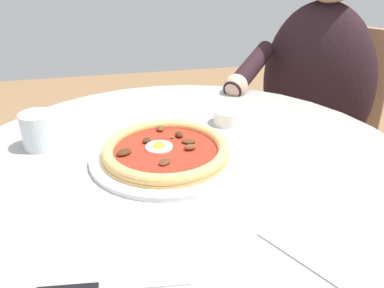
{
  "coord_description": "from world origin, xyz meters",
  "views": [
    {
      "loc": [
        -0.13,
        -0.71,
        1.18
      ],
      "look_at": [
        0.02,
        0.02,
        0.79
      ],
      "focal_mm": 38.98,
      "sensor_mm": 36.0,
      "label": 1
    }
  ],
  "objects_px": {
    "steak_knife": "(91,288)",
    "ramekin_capers": "(227,116)",
    "dining_table": "(185,233)",
    "cafe_chair_diner": "(323,122)",
    "pizza_on_plate": "(166,152)",
    "water_glass": "(39,132)",
    "fork_utensil": "(303,262)",
    "diner_person": "(308,137)"
  },
  "relations": [
    {
      "from": "steak_knife",
      "to": "ramekin_capers",
      "type": "height_order",
      "value": "ramekin_capers"
    },
    {
      "from": "dining_table",
      "to": "cafe_chair_diner",
      "type": "bearing_deg",
      "value": 42.84
    },
    {
      "from": "steak_knife",
      "to": "ramekin_capers",
      "type": "relative_size",
      "value": 2.99
    },
    {
      "from": "pizza_on_plate",
      "to": "steak_knife",
      "type": "relative_size",
      "value": 1.55
    },
    {
      "from": "dining_table",
      "to": "water_glass",
      "type": "xyz_separation_m",
      "value": [
        -0.29,
        0.15,
        0.2
      ]
    },
    {
      "from": "steak_knife",
      "to": "fork_utensil",
      "type": "xyz_separation_m",
      "value": [
        0.3,
        -0.01,
        -0.0
      ]
    },
    {
      "from": "dining_table",
      "to": "cafe_chair_diner",
      "type": "xyz_separation_m",
      "value": [
        0.64,
        0.59,
        -0.05
      ]
    },
    {
      "from": "dining_table",
      "to": "steak_knife",
      "type": "height_order",
      "value": "steak_knife"
    },
    {
      "from": "pizza_on_plate",
      "to": "steak_knife",
      "type": "xyz_separation_m",
      "value": [
        -0.15,
        -0.33,
        -0.01
      ]
    },
    {
      "from": "fork_utensil",
      "to": "diner_person",
      "type": "bearing_deg",
      "value": 62.36
    },
    {
      "from": "dining_table",
      "to": "steak_knife",
      "type": "relative_size",
      "value": 4.82
    },
    {
      "from": "water_glass",
      "to": "fork_utensil",
      "type": "distance_m",
      "value": 0.61
    },
    {
      "from": "fork_utensil",
      "to": "cafe_chair_diner",
      "type": "xyz_separation_m",
      "value": [
        0.52,
        0.89,
        -0.23
      ]
    },
    {
      "from": "diner_person",
      "to": "cafe_chair_diner",
      "type": "distance_m",
      "value": 0.14
    },
    {
      "from": "steak_knife",
      "to": "diner_person",
      "type": "xyz_separation_m",
      "value": [
        0.71,
        0.79,
        -0.23
      ]
    },
    {
      "from": "ramekin_capers",
      "to": "fork_utensil",
      "type": "relative_size",
      "value": 0.45
    },
    {
      "from": "pizza_on_plate",
      "to": "steak_knife",
      "type": "distance_m",
      "value": 0.36
    },
    {
      "from": "ramekin_capers",
      "to": "dining_table",
      "type": "bearing_deg",
      "value": -127.3
    },
    {
      "from": "pizza_on_plate",
      "to": "diner_person",
      "type": "distance_m",
      "value": 0.77
    },
    {
      "from": "dining_table",
      "to": "cafe_chair_diner",
      "type": "distance_m",
      "value": 0.87
    },
    {
      "from": "water_glass",
      "to": "ramekin_capers",
      "type": "bearing_deg",
      "value": 5.04
    },
    {
      "from": "diner_person",
      "to": "cafe_chair_diner",
      "type": "height_order",
      "value": "diner_person"
    },
    {
      "from": "fork_utensil",
      "to": "diner_person",
      "type": "height_order",
      "value": "diner_person"
    },
    {
      "from": "steak_knife",
      "to": "water_glass",
      "type": "bearing_deg",
      "value": 104.38
    },
    {
      "from": "pizza_on_plate",
      "to": "diner_person",
      "type": "xyz_separation_m",
      "value": [
        0.57,
        0.46,
        -0.25
      ]
    },
    {
      "from": "dining_table",
      "to": "cafe_chair_diner",
      "type": "height_order",
      "value": "cafe_chair_diner"
    },
    {
      "from": "water_glass",
      "to": "ramekin_capers",
      "type": "xyz_separation_m",
      "value": [
        0.43,
        0.04,
        -0.02
      ]
    },
    {
      "from": "diner_person",
      "to": "pizza_on_plate",
      "type": "bearing_deg",
      "value": -140.99
    },
    {
      "from": "dining_table",
      "to": "water_glass",
      "type": "distance_m",
      "value": 0.39
    },
    {
      "from": "fork_utensil",
      "to": "cafe_chair_diner",
      "type": "distance_m",
      "value": 1.06
    },
    {
      "from": "steak_knife",
      "to": "ramekin_capers",
      "type": "xyz_separation_m",
      "value": [
        0.32,
        0.48,
        0.02
      ]
    },
    {
      "from": "dining_table",
      "to": "steak_knife",
      "type": "bearing_deg",
      "value": -121.61
    },
    {
      "from": "diner_person",
      "to": "cafe_chair_diner",
      "type": "relative_size",
      "value": 1.34
    },
    {
      "from": "dining_table",
      "to": "diner_person",
      "type": "bearing_deg",
      "value": 42.97
    },
    {
      "from": "pizza_on_plate",
      "to": "fork_utensil",
      "type": "bearing_deg",
      "value": -66.26
    },
    {
      "from": "ramekin_capers",
      "to": "cafe_chair_diner",
      "type": "height_order",
      "value": "cafe_chair_diner"
    },
    {
      "from": "pizza_on_plate",
      "to": "water_glass",
      "type": "relative_size",
      "value": 4.0
    },
    {
      "from": "water_glass",
      "to": "diner_person",
      "type": "distance_m",
      "value": 0.94
    },
    {
      "from": "diner_person",
      "to": "dining_table",
      "type": "bearing_deg",
      "value": -137.03
    },
    {
      "from": "pizza_on_plate",
      "to": "cafe_chair_diner",
      "type": "bearing_deg",
      "value": 39.52
    },
    {
      "from": "pizza_on_plate",
      "to": "ramekin_capers",
      "type": "height_order",
      "value": "pizza_on_plate"
    },
    {
      "from": "water_glass",
      "to": "cafe_chair_diner",
      "type": "height_order",
      "value": "cafe_chair_diner"
    }
  ]
}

